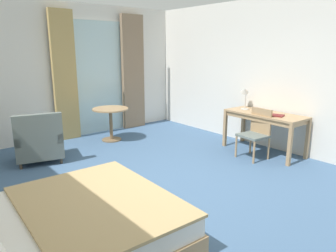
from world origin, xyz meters
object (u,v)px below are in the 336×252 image
at_px(writing_desk, 265,118).
at_px(round_cafe_table, 111,116).
at_px(bed, 57,233).
at_px(armchair_by_window, 39,143).
at_px(desk_lamp, 245,93).
at_px(desk_chair, 256,131).
at_px(closed_book, 276,115).

bearing_deg(writing_desk, round_cafe_table, 125.58).
height_order(bed, armchair_by_window, bed).
bearing_deg(round_cafe_table, desk_lamp, -46.17).
relative_size(bed, desk_lamp, 4.71).
bearing_deg(armchair_by_window, writing_desk, -32.08).
distance_m(desk_chair, armchair_by_window, 3.82).
height_order(desk_chair, round_cafe_table, desk_chair).
height_order(bed, closed_book, bed).
distance_m(bed, closed_book, 4.16).
height_order(desk_chair, desk_lamp, desk_lamp).
relative_size(writing_desk, closed_book, 5.61).
bearing_deg(bed, round_cafe_table, 53.06).
height_order(writing_desk, closed_book, closed_book).
bearing_deg(writing_desk, armchair_by_window, 147.92).
height_order(writing_desk, round_cafe_table, writing_desk).
height_order(bed, desk_chair, bed).
height_order(bed, round_cafe_table, bed).
relative_size(writing_desk, round_cafe_table, 1.99).
bearing_deg(armchair_by_window, desk_lamp, -24.46).
distance_m(desk_chair, closed_book, 0.44).
bearing_deg(armchair_by_window, desk_chair, -36.09).
distance_m(writing_desk, desk_chair, 0.42).
relative_size(desk_chair, desk_lamp, 1.94).
bearing_deg(closed_book, bed, 167.12).
relative_size(armchair_by_window, round_cafe_table, 1.21).
xyz_separation_m(bed, armchair_by_window, (0.74, 2.77, 0.09)).
distance_m(writing_desk, round_cafe_table, 3.14).
bearing_deg(desk_chair, desk_lamp, 54.04).
bearing_deg(writing_desk, desk_chair, -167.20).
xyz_separation_m(bed, desk_lamp, (4.29, 1.16, 0.81)).
xyz_separation_m(armchair_by_window, round_cafe_table, (1.63, 0.38, 0.18)).
distance_m(bed, armchair_by_window, 2.87).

